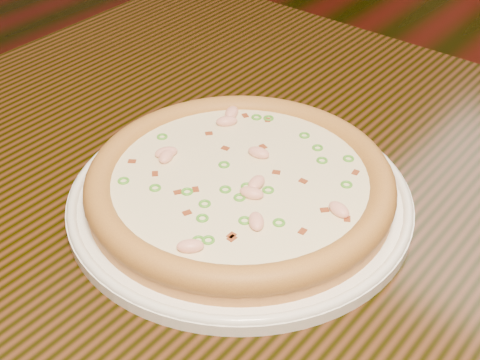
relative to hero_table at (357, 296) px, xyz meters
The scene contains 4 objects.
ground 0.83m from the hero_table, 110.70° to the left, with size 9.00×9.00×0.00m, color black.
hero_table is the anchor object (origin of this frame).
plate 0.17m from the hero_table, 157.38° to the right, with size 0.35×0.35×0.02m.
pizza 0.18m from the hero_table, 157.38° to the right, with size 0.31×0.31×0.03m.
Camera 1 is at (0.39, -0.94, 1.18)m, focal length 50.00 mm.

